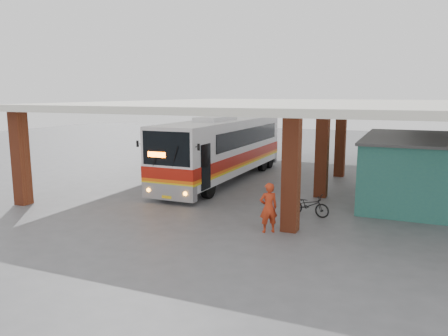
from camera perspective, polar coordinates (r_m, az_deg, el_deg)
name	(u,v)px	position (r m, az deg, el deg)	size (l,w,h in m)	color
ground	(244,204)	(20.50, 2.58, -4.78)	(90.00, 90.00, 0.00)	#515154
brick_columns	(300,148)	(24.40, 9.93, 2.62)	(20.10, 21.60, 4.35)	brown
canopy_roof	(292,104)	(25.91, 8.84, 8.22)	(21.00, 23.00, 0.30)	silver
shop_building	(420,169)	(22.87, 24.22, -0.11)	(5.20, 8.20, 3.11)	#296762
coach_bus	(223,148)	(25.91, -0.12, 2.58)	(2.85, 13.23, 3.84)	silver
motorcycle	(309,205)	(18.86, 11.01, -4.75)	(0.63, 1.80, 0.94)	black
pedestrian	(268,208)	(16.32, 5.83, -5.18)	(0.69, 0.45, 1.89)	#BA3317
red_chair	(368,184)	(24.55, 18.30, -1.96)	(0.46, 0.46, 0.80)	red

